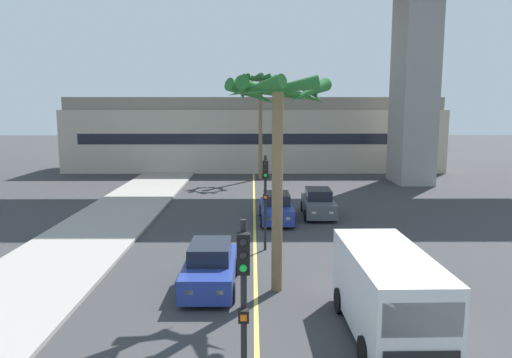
{
  "coord_description": "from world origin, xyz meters",
  "views": [
    {
      "loc": [
        -0.1,
        -0.32,
        6.21
      ],
      "look_at": [
        0.0,
        14.0,
        4.08
      ],
      "focal_mm": 33.61,
      "sensor_mm": 36.0,
      "label": 1
    }
  ],
  "objects_px": {
    "car_queue_front": "(318,203)",
    "traffic_light_median_near": "(244,299)",
    "palm_tree_mid_median": "(278,112)",
    "palm_tree_near_median": "(261,91)",
    "delivery_van": "(387,291)",
    "car_queue_second": "(277,208)",
    "traffic_light_median_far": "(265,190)",
    "car_queue_third": "(210,267)"
  },
  "relations": [
    {
      "from": "car_queue_second",
      "to": "traffic_light_median_far",
      "type": "xyz_separation_m",
      "value": [
        -0.77,
        -5.45,
        1.99
      ]
    },
    {
      "from": "delivery_van",
      "to": "traffic_light_median_far",
      "type": "bearing_deg",
      "value": 111.05
    },
    {
      "from": "car_queue_third",
      "to": "traffic_light_median_near",
      "type": "xyz_separation_m",
      "value": [
        1.31,
        -7.58,
        1.99
      ]
    },
    {
      "from": "car_queue_second",
      "to": "car_queue_third",
      "type": "bearing_deg",
      "value": -105.89
    },
    {
      "from": "car_queue_front",
      "to": "car_queue_second",
      "type": "height_order",
      "value": "same"
    },
    {
      "from": "palm_tree_mid_median",
      "to": "palm_tree_near_median",
      "type": "bearing_deg",
      "value": 90.28
    },
    {
      "from": "traffic_light_median_near",
      "to": "palm_tree_mid_median",
      "type": "relative_size",
      "value": 0.58
    },
    {
      "from": "car_queue_front",
      "to": "car_queue_third",
      "type": "xyz_separation_m",
      "value": [
        -5.3,
        -11.21,
        0.0
      ]
    },
    {
      "from": "traffic_light_median_near",
      "to": "palm_tree_mid_median",
      "type": "height_order",
      "value": "palm_tree_mid_median"
    },
    {
      "from": "traffic_light_median_far",
      "to": "car_queue_front",
      "type": "bearing_deg",
      "value": 64.42
    },
    {
      "from": "traffic_light_median_near",
      "to": "traffic_light_median_far",
      "type": "xyz_separation_m",
      "value": [
        0.72,
        11.96,
        0.0
      ]
    },
    {
      "from": "palm_tree_near_median",
      "to": "palm_tree_mid_median",
      "type": "distance_m",
      "value": 26.13
    },
    {
      "from": "palm_tree_mid_median",
      "to": "traffic_light_median_far",
      "type": "bearing_deg",
      "value": 93.41
    },
    {
      "from": "delivery_van",
      "to": "car_queue_front",
      "type": "bearing_deg",
      "value": 89.36
    },
    {
      "from": "car_queue_front",
      "to": "palm_tree_near_median",
      "type": "bearing_deg",
      "value": 102.03
    },
    {
      "from": "car_queue_third",
      "to": "delivery_van",
      "type": "bearing_deg",
      "value": -35.53
    },
    {
      "from": "palm_tree_mid_median",
      "to": "car_queue_third",
      "type": "bearing_deg",
      "value": 173.57
    },
    {
      "from": "car_queue_front",
      "to": "delivery_van",
      "type": "height_order",
      "value": "delivery_van"
    },
    {
      "from": "car_queue_front",
      "to": "traffic_light_median_near",
      "type": "height_order",
      "value": "traffic_light_median_near"
    },
    {
      "from": "delivery_van",
      "to": "traffic_light_median_near",
      "type": "height_order",
      "value": "traffic_light_median_near"
    },
    {
      "from": "delivery_van",
      "to": "traffic_light_median_near",
      "type": "xyz_separation_m",
      "value": [
        -3.82,
        -3.91,
        1.43
      ]
    },
    {
      "from": "car_queue_second",
      "to": "traffic_light_median_near",
      "type": "relative_size",
      "value": 0.98
    },
    {
      "from": "traffic_light_median_near",
      "to": "traffic_light_median_far",
      "type": "relative_size",
      "value": 1.0
    },
    {
      "from": "palm_tree_near_median",
      "to": "delivery_van",
      "type": "bearing_deg",
      "value": -84.29
    },
    {
      "from": "delivery_van",
      "to": "traffic_light_median_far",
      "type": "relative_size",
      "value": 1.26
    },
    {
      "from": "palm_tree_near_median",
      "to": "palm_tree_mid_median",
      "type": "bearing_deg",
      "value": -89.72
    },
    {
      "from": "traffic_light_median_far",
      "to": "palm_tree_near_median",
      "type": "xyz_separation_m",
      "value": [
        0.15,
        21.44,
        4.97
      ]
    },
    {
      "from": "car_queue_front",
      "to": "delivery_van",
      "type": "relative_size",
      "value": 0.78
    },
    {
      "from": "traffic_light_median_far",
      "to": "traffic_light_median_near",
      "type": "bearing_deg",
      "value": -93.44
    },
    {
      "from": "car_queue_second",
      "to": "delivery_van",
      "type": "height_order",
      "value": "delivery_van"
    },
    {
      "from": "car_queue_front",
      "to": "car_queue_second",
      "type": "xyz_separation_m",
      "value": [
        -2.5,
        -1.37,
        0.0
      ]
    },
    {
      "from": "traffic_light_median_near",
      "to": "palm_tree_near_median",
      "type": "relative_size",
      "value": 0.46
    },
    {
      "from": "car_queue_second",
      "to": "traffic_light_median_far",
      "type": "distance_m",
      "value": 5.86
    },
    {
      "from": "car_queue_second",
      "to": "car_queue_front",
      "type": "bearing_deg",
      "value": 28.73
    },
    {
      "from": "car_queue_front",
      "to": "palm_tree_mid_median",
      "type": "distance_m",
      "value": 13.01
    },
    {
      "from": "traffic_light_median_near",
      "to": "palm_tree_near_median",
      "type": "bearing_deg",
      "value": 88.51
    },
    {
      "from": "car_queue_front",
      "to": "car_queue_third",
      "type": "distance_m",
      "value": 12.4
    },
    {
      "from": "car_queue_third",
      "to": "car_queue_second",
      "type": "bearing_deg",
      "value": 74.11
    },
    {
      "from": "car_queue_second",
      "to": "palm_tree_mid_median",
      "type": "height_order",
      "value": "palm_tree_mid_median"
    },
    {
      "from": "car_queue_front",
      "to": "palm_tree_mid_median",
      "type": "xyz_separation_m",
      "value": [
        -2.99,
        -11.47,
        5.37
      ]
    },
    {
      "from": "car_queue_second",
      "to": "palm_tree_near_median",
      "type": "bearing_deg",
      "value": 92.21
    },
    {
      "from": "delivery_van",
      "to": "palm_tree_mid_median",
      "type": "distance_m",
      "value": 6.53
    }
  ]
}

